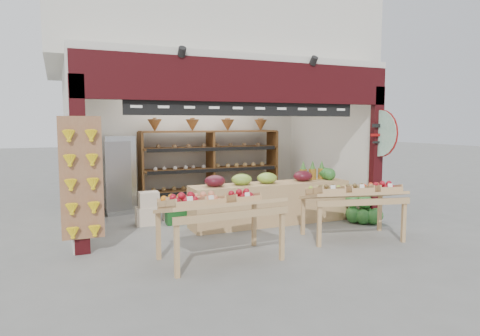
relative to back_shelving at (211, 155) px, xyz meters
name	(u,v)px	position (x,y,z in m)	size (l,w,h in m)	color
ground	(227,222)	(-0.31, -1.85, -1.21)	(60.00, 60.00, 0.00)	slate
shop_structure	(200,34)	(-0.31, -0.23, 2.71)	(6.36, 5.12, 5.40)	beige
banana_board	(82,181)	(-3.04, -3.02, -0.09)	(0.60, 0.15, 1.80)	#926342
gift_sign	(380,133)	(2.44, -2.99, 0.54)	(0.04, 0.93, 0.92)	#B5E3C6
back_shelving	(211,155)	(0.00, 0.00, 0.00)	(3.34, 0.55, 2.04)	brown
refrigerator	(117,175)	(-2.18, -0.07, -0.37)	(0.65, 0.65, 1.68)	silver
cardboard_stack	(159,212)	(-1.56, -1.43, -0.97)	(0.95, 0.70, 0.64)	silver
mid_counter	(270,201)	(0.41, -2.30, -0.77)	(3.19, 0.62, 1.02)	tan
display_table_left	(211,204)	(-1.38, -3.93, -0.39)	(1.73, 1.04, 1.06)	tan
display_table_right	(352,192)	(1.19, -3.79, -0.41)	(1.73, 1.20, 1.01)	tan
watermelon_pile	(364,212)	(2.17, -2.91, -1.00)	(0.76, 0.73, 0.55)	#174718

